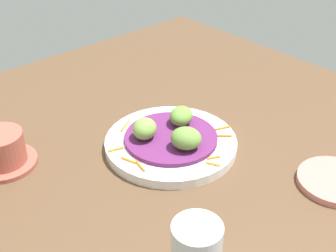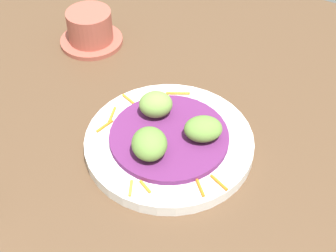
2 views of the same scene
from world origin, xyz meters
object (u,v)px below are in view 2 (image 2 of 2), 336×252
object	(u,v)px
main_plate	(169,143)
guac_scoop_right	(156,104)
terracotta_bowl	(90,29)
guac_scoop_left	(148,145)
guac_scoop_center	(203,129)

from	to	relation	value
main_plate	guac_scoop_right	size ratio (longest dim) A/B	4.95
main_plate	guac_scoop_right	xyz separation A→B (cm)	(2.76, 3.78, 3.52)
guac_scoop_right	terracotta_bowl	bearing A→B (deg)	58.79
guac_scoop_right	guac_scoop_left	bearing A→B (deg)	-156.21
guac_scoop_left	guac_scoop_center	size ratio (longest dim) A/B	1.01
guac_scoop_left	terracotta_bowl	bearing A→B (deg)	50.32
main_plate	guac_scoop_right	world-z (taller)	guac_scoop_right
guac_scoop_right	guac_scoop_center	bearing A→B (deg)	-96.21
guac_scoop_left	guac_scoop_center	bearing A→B (deg)	-36.21
guac_scoop_left	guac_scoop_right	bearing A→B (deg)	23.79
main_plate	guac_scoop_right	bearing A→B (deg)	53.79
guac_scoop_center	guac_scoop_right	world-z (taller)	guac_scoop_right
guac_scoop_center	main_plate	bearing A→B (deg)	113.79
terracotta_bowl	guac_scoop_left	bearing A→B (deg)	-129.68
guac_scoop_center	terracotta_bowl	size ratio (longest dim) A/B	0.47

